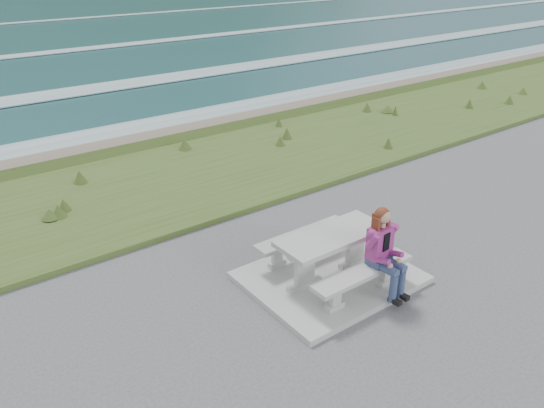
% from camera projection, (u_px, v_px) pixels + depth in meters
% --- Properties ---
extents(concrete_slab, '(2.60, 2.10, 0.10)m').
position_uv_depth(concrete_slab, '(330.00, 277.00, 8.55)').
color(concrete_slab, '#A2A29D').
rests_on(concrete_slab, ground).
extents(picnic_table, '(1.80, 0.75, 0.75)m').
position_uv_depth(picnic_table, '(332.00, 243.00, 8.27)').
color(picnic_table, '#A2A29D').
rests_on(picnic_table, concrete_slab).
extents(bench_landward, '(1.80, 0.35, 0.45)m').
position_uv_depth(bench_landward, '(363.00, 276.00, 7.87)').
color(bench_landward, '#A2A29D').
rests_on(bench_landward, concrete_slab).
extents(bench_seaward, '(1.80, 0.35, 0.45)m').
position_uv_depth(bench_seaward, '(303.00, 238.00, 8.88)').
color(bench_seaward, '#A2A29D').
rests_on(bench_seaward, concrete_slab).
extents(grass_verge, '(160.00, 4.50, 0.22)m').
position_uv_depth(grass_verge, '(183.00, 181.00, 12.18)').
color(grass_verge, '#355520').
rests_on(grass_verge, ground).
extents(shore_drop, '(160.00, 0.80, 2.20)m').
position_uv_depth(shore_drop, '(132.00, 146.00, 14.28)').
color(shore_drop, '#716755').
rests_on(shore_drop, ground).
extents(ocean, '(1600.00, 1600.00, 0.09)m').
position_uv_depth(ocean, '(2.00, 88.00, 27.45)').
color(ocean, '#1D4D54').
rests_on(ocean, ground).
extents(seated_woman, '(0.42, 0.70, 1.38)m').
position_uv_depth(seated_woman, '(386.00, 263.00, 7.89)').
color(seated_woman, navy).
rests_on(seated_woman, concrete_slab).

